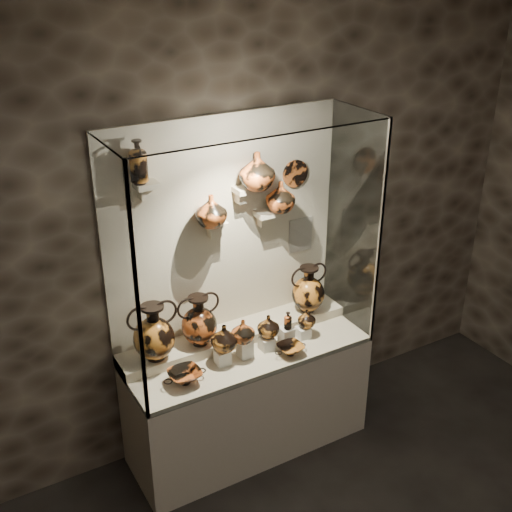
{
  "coord_description": "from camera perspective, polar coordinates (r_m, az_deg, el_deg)",
  "views": [
    {
      "loc": [
        -1.79,
        -1.04,
        3.32
      ],
      "look_at": [
        0.07,
        2.18,
        1.53
      ],
      "focal_mm": 45.0,
      "sensor_mm": 36.0,
      "label": 1
    }
  ],
  "objects": [
    {
      "name": "wall_back",
      "position": [
        4.33,
        -2.89,
        2.22
      ],
      "size": [
        5.0,
        0.02,
        3.2
      ],
      "primitive_type": "cube",
      "color": "#2E251D",
      "rests_on": "ground"
    },
    {
      "name": "ovoid_vase_c",
      "position": [
        4.3,
        2.18,
        5.3
      ],
      "size": [
        0.27,
        0.27,
        0.21
      ],
      "primitive_type": "imported",
      "rotation": [
        0.0,
        0.0,
        -0.42
      ],
      "color": "#C55822",
      "rests_on": "bracket_cc"
    },
    {
      "name": "ovoid_vase_b",
      "position": [
        4.13,
        0.09,
        7.6
      ],
      "size": [
        0.24,
        0.24,
        0.24
      ],
      "primitive_type": "imported",
      "rotation": [
        0.0,
        0.0,
        -0.03
      ],
      "color": "#C55822",
      "rests_on": "bracket_cb"
    },
    {
      "name": "amphora_left",
      "position": [
        4.19,
        -9.07,
        -6.69
      ],
      "size": [
        0.42,
        0.42,
        0.4
      ],
      "primitive_type": null,
      "rotation": [
        0.0,
        0.0,
        -0.42
      ],
      "color": "#BE6E24",
      "rests_on": "rear_tier"
    },
    {
      "name": "plinth",
      "position": [
        4.7,
        -0.72,
        -12.7
      ],
      "size": [
        1.7,
        0.6,
        0.8
      ],
      "primitive_type": "cube",
      "color": "beige",
      "rests_on": "floor"
    },
    {
      "name": "back_panel",
      "position": [
        4.32,
        -2.86,
        2.19
      ],
      "size": [
        1.7,
        0.03,
        1.6
      ],
      "primitive_type": "cube",
      "color": "beige",
      "rests_on": "plinth"
    },
    {
      "name": "rear_tier",
      "position": [
        4.57,
        -1.84,
        -7.08
      ],
      "size": [
        1.7,
        0.25,
        0.1
      ],
      "primitive_type": "cube",
      "color": "#C4B598",
      "rests_on": "plinth"
    },
    {
      "name": "glass_right",
      "position": [
        4.5,
        8.63,
        2.93
      ],
      "size": [
        0.01,
        0.6,
        1.6
      ],
      "primitive_type": "cube",
      "color": "white",
      "rests_on": "plinth"
    },
    {
      "name": "lekythos_tall",
      "position": [
        3.82,
        -10.45,
        8.42
      ],
      "size": [
        0.13,
        0.13,
        0.29
      ],
      "primitive_type": null,
      "rotation": [
        0.0,
        0.0,
        -0.11
      ],
      "color": "#BE6E24",
      "rests_on": "bracket_ul"
    },
    {
      "name": "bracket_ul",
      "position": [
        3.89,
        -9.74,
        6.25
      ],
      "size": [
        0.14,
        0.12,
        0.04
      ],
      "primitive_type": "cube",
      "color": "beige",
      "rests_on": "back_panel"
    },
    {
      "name": "jug_a",
      "position": [
        4.23,
        -2.86,
        -7.26
      ],
      "size": [
        0.22,
        0.22,
        0.19
      ],
      "primitive_type": "imported",
      "rotation": [
        0.0,
        0.0,
        -0.29
      ],
      "color": "#BE6E24",
      "rests_on": "pedestal_a"
    },
    {
      "name": "info_placard",
      "position": [
        4.65,
        3.95,
        1.91
      ],
      "size": [
        0.19,
        0.01,
        0.26
      ],
      "primitive_type": "cube",
      "color": "beige",
      "rests_on": "back_panel"
    },
    {
      "name": "pedestal_b",
      "position": [
        4.36,
        -1.01,
        -8.15
      ],
      "size": [
        0.09,
        0.09,
        0.13
      ],
      "primitive_type": "cube",
      "color": "silver",
      "rests_on": "front_tier"
    },
    {
      "name": "pedestal_e",
      "position": [
        4.58,
        4.18,
        -6.76
      ],
      "size": [
        0.09,
        0.09,
        0.08
      ],
      "primitive_type": "cube",
      "color": "silver",
      "rests_on": "front_tier"
    },
    {
      "name": "kylix_left",
      "position": [
        4.14,
        -6.36,
        -10.53
      ],
      "size": [
        0.33,
        0.3,
        0.11
      ],
      "primitive_type": null,
      "rotation": [
        0.0,
        0.0,
        0.28
      ],
      "color": "#C55822",
      "rests_on": "front_tier"
    },
    {
      "name": "pedestal_c",
      "position": [
        4.44,
        0.92,
        -7.76
      ],
      "size": [
        0.09,
        0.09,
        0.09
      ],
      "primitive_type": "cube",
      "color": "silver",
      "rests_on": "front_tier"
    },
    {
      "name": "jug_c",
      "position": [
        4.39,
        1.08,
        -6.22
      ],
      "size": [
        0.16,
        0.16,
        0.16
      ],
      "primitive_type": "imported",
      "rotation": [
        0.0,
        0.0,
        -0.02
      ],
      "color": "#BE6E24",
      "rests_on": "pedestal_c"
    },
    {
      "name": "jug_e",
      "position": [
        4.53,
        4.51,
        -5.55
      ],
      "size": [
        0.16,
        0.16,
        0.13
      ],
      "primitive_type": "imported",
      "rotation": [
        0.0,
        0.0,
        0.29
      ],
      "color": "#BE6E24",
      "rests_on": "pedestal_e"
    },
    {
      "name": "glass_front",
      "position": [
        3.84,
        1.34,
        -0.96
      ],
      "size": [
        1.7,
        0.01,
        1.6
      ],
      "primitive_type": "cube",
      "color": "white",
      "rests_on": "plinth"
    },
    {
      "name": "glass_top",
      "position": [
        3.8,
        -0.89,
        11.6
      ],
      "size": [
        1.7,
        0.6,
        0.01
      ],
      "primitive_type": "cube",
      "color": "white",
      "rests_on": "back_panel"
    },
    {
      "name": "pedestal_d",
      "position": [
        4.5,
        2.69,
        -7.03
      ],
      "size": [
        0.09,
        0.09,
        0.12
      ],
      "primitive_type": "cube",
      "color": "silver",
      "rests_on": "front_tier"
    },
    {
      "name": "frame_post_right",
      "position": [
        4.3,
        10.93,
        1.6
      ],
      "size": [
        0.02,
        0.02,
        1.6
      ],
      "primitive_type": "cube",
      "color": "gray",
      "rests_on": "plinth"
    },
    {
      "name": "bracket_ca",
      "position": [
        4.18,
        -3.63,
        2.82
      ],
      "size": [
        0.14,
        0.12,
        0.04
      ],
      "primitive_type": "cube",
      "color": "beige",
      "rests_on": "back_panel"
    },
    {
      "name": "bracket_cc",
      "position": [
        4.35,
        0.86,
        3.8
      ],
      "size": [
        0.14,
        0.12,
        0.04
      ],
      "primitive_type": "cube",
      "color": "beige",
      "rests_on": "back_panel"
    },
    {
      "name": "jug_b",
      "position": [
        4.26,
        -1.18,
        -6.68
      ],
      "size": [
        0.2,
        0.2,
        0.17
      ],
      "primitive_type": "imported",
      "rotation": [
        0.0,
        0.0,
        -0.35
      ],
      "color": "#C55822",
      "rests_on": "pedestal_b"
    },
    {
      "name": "lekythos_small",
      "position": [
        4.42,
        2.83,
        -5.66
      ],
      "size": [
        0.08,
        0.08,
        0.15
      ],
      "primitive_type": null,
      "rotation": [
        0.0,
        0.0,
        0.34
      ],
      "color": "#C55822",
      "rests_on": "pedestal_d"
    },
    {
      "name": "pedestal_a",
      "position": [
        4.3,
        -3.02,
        -8.94
      ],
      "size": [
        0.09,
        0.09,
        0.1
      ],
      "primitive_type": "cube",
      "color": "silver",
      "rests_on": "front_tier"
    },
    {
      "name": "bracket_cb",
      "position": [
        4.19,
        -1.25,
        5.87
      ],
      "size": [
        0.1,
        0.12,
        0.04
      ],
      "primitive_type": "cube",
      "color": "beige",
      "rests_on": "back_panel"
    },
    {
      "name": "ovoid_vase_a",
      "position": [
        4.07,
        -4.01,
        4.03
      ],
      "size": [
        0.25,
        0.25,
        0.21
      ],
      "primitive_type": "imported",
      "rotation": [
        0.0,
        0.0,
        0.3
      ],
      "color": "#C55822",
      "rests_on": "bracket_ca"
    },
    {
      "name": "kylix_right",
      "position": [
        4.39,
        3.06,
        -8.22
      ],
      "size": [
        0.28,
        0.26,
        0.09
      ],
      "primitive_type": null,
      "rotation": [
        0.0,
        0.0,
        -0.4
      ],
      "color": "#BE6E24",
      "rests_on": "front_tier"
    },
    {
      "name": "glass_left",
      "position": [
        3.77,
        -12.11,
        -2.07
      ],
      "size": [
        0.01,
        0.6,
        1.6
      ],
      "primitive_type": "cube",
      "color": "white",
      "rests_on": "plinth"
    },
    {
      "name": "wall_plate",
      "position": [
        4.44,
        3.49,
        7.33
      ],
      "size": [
        0.19,
        0.02,
        0.19
      ],
      "primitive_type": "cylinder",
      "rotation": [
        1.57,
        0.0,
        0.0
      ],
      "color": "#BC5B25",
      "rests_on": "back_panel"
    },
    {
      "name": "frame_post_left",
      "position": [
        3.53,
        -10.49,
        -3.96
      ],
      "size": [
        0.02,
        0.02,
        1.6
      ],
      "primitive_type": "cube",
      "color": "gray",
      "rests_on": "plinth"
    },
    {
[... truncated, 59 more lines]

